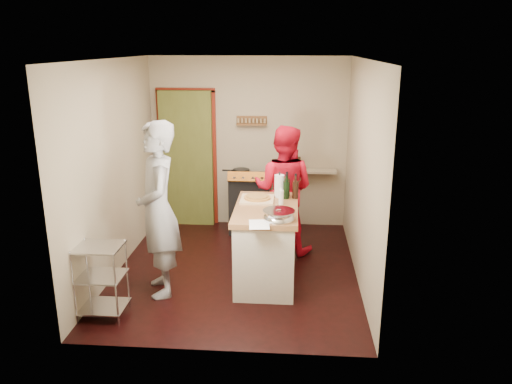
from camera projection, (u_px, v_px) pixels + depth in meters
floor at (237, 270)px, 6.35m from camera, size 3.50×3.50×0.00m
back_wall at (208, 153)px, 7.78m from camera, size 3.00×0.44×2.60m
left_wall at (114, 169)px, 6.09m from camera, size 0.04×3.50×2.60m
right_wall at (362, 173)px, 5.87m from camera, size 0.04×3.50×2.60m
ceiling at (234, 58)px, 5.61m from camera, size 3.00×3.50×0.02m
stove at (250, 202)px, 7.58m from camera, size 0.60×0.63×1.00m
wire_shelving at (101, 277)px, 5.17m from camera, size 0.48×0.40×0.80m
island at (266, 242)px, 5.94m from camera, size 0.74×1.38×1.25m
person_stripe at (158, 210)px, 5.53m from camera, size 0.70×0.84×1.99m
person_red at (283, 190)px, 6.74m from camera, size 0.99×0.85×1.74m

